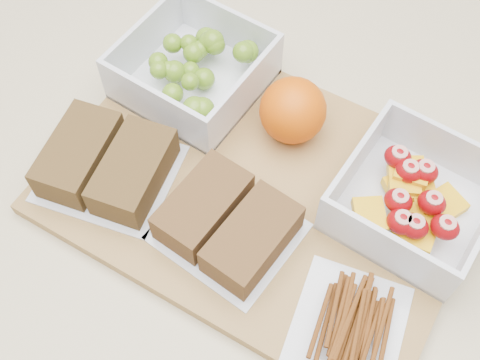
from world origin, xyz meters
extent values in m
cube|color=beige|center=(0.00, 0.00, 0.45)|extent=(1.20, 0.90, 0.90)
cube|color=#A17A42|center=(0.02, 0.02, 0.91)|extent=(0.44, 0.33, 0.02)
cube|color=silver|center=(-0.12, 0.09, 0.92)|extent=(0.15, 0.15, 0.01)
cube|color=silver|center=(-0.12, 0.16, 0.95)|extent=(0.15, 0.01, 0.06)
cube|color=silver|center=(-0.12, 0.02, 0.95)|extent=(0.15, 0.01, 0.06)
cube|color=silver|center=(-0.05, 0.09, 0.95)|extent=(0.01, 0.13, 0.06)
cube|color=silver|center=(-0.19, 0.09, 0.95)|extent=(0.01, 0.13, 0.06)
sphere|color=#5C841B|center=(-0.13, 0.07, 0.94)|extent=(0.03, 0.03, 0.03)
sphere|color=#5C841B|center=(-0.15, 0.07, 0.95)|extent=(0.02, 0.02, 0.02)
sphere|color=#5C841B|center=(-0.12, 0.12, 0.95)|extent=(0.02, 0.02, 0.02)
sphere|color=#5C841B|center=(-0.10, 0.09, 0.94)|extent=(0.02, 0.02, 0.02)
sphere|color=#5C841B|center=(-0.15, 0.10, 0.95)|extent=(0.02, 0.02, 0.02)
sphere|color=#5C841B|center=(-0.12, 0.09, 0.94)|extent=(0.02, 0.02, 0.02)
sphere|color=#5C841B|center=(-0.14, 0.11, 0.95)|extent=(0.02, 0.02, 0.02)
sphere|color=#5C841B|center=(-0.08, 0.04, 0.96)|extent=(0.03, 0.03, 0.03)
sphere|color=#5C841B|center=(-0.08, 0.14, 0.95)|extent=(0.03, 0.03, 0.03)
sphere|color=#5C841B|center=(-0.12, 0.13, 0.96)|extent=(0.03, 0.03, 0.03)
sphere|color=#5C841B|center=(-0.14, 0.06, 0.95)|extent=(0.02, 0.02, 0.02)
sphere|color=#5C841B|center=(-0.08, 0.13, 0.96)|extent=(0.02, 0.02, 0.02)
sphere|color=#5C841B|center=(-0.11, 0.05, 0.94)|extent=(0.02, 0.02, 0.02)
sphere|color=#5C841B|center=(-0.11, 0.13, 0.95)|extent=(0.02, 0.02, 0.02)
sphere|color=#5C841B|center=(-0.13, 0.11, 0.95)|extent=(0.02, 0.02, 0.02)
sphere|color=#5C841B|center=(-0.11, 0.12, 0.95)|extent=(0.02, 0.02, 0.02)
sphere|color=#5C841B|center=(-0.07, 0.04, 0.96)|extent=(0.03, 0.03, 0.03)
sphere|color=#5C841B|center=(-0.07, 0.05, 0.94)|extent=(0.02, 0.02, 0.02)
sphere|color=#5C841B|center=(-0.13, 0.11, 0.95)|extent=(0.02, 0.02, 0.02)
sphere|color=#5C841B|center=(-0.14, 0.07, 0.95)|extent=(0.02, 0.02, 0.02)
sphere|color=#5C841B|center=(-0.13, 0.13, 0.95)|extent=(0.03, 0.03, 0.03)
sphere|color=#5C841B|center=(-0.10, 0.06, 0.95)|extent=(0.02, 0.02, 0.02)
cube|color=silver|center=(0.16, 0.08, 0.92)|extent=(0.14, 0.14, 0.01)
cube|color=silver|center=(0.16, 0.14, 0.95)|extent=(0.14, 0.01, 0.06)
cube|color=silver|center=(0.16, 0.01, 0.95)|extent=(0.14, 0.01, 0.06)
cube|color=silver|center=(0.09, 0.08, 0.95)|extent=(0.01, 0.13, 0.06)
cube|color=#DBA00C|center=(0.17, 0.05, 0.93)|extent=(0.04, 0.05, 0.01)
cube|color=#DBA00C|center=(0.15, 0.10, 0.93)|extent=(0.05, 0.06, 0.01)
cube|color=#DBA00C|center=(0.17, 0.08, 0.93)|extent=(0.05, 0.05, 0.01)
cube|color=#DBA00C|center=(0.19, 0.09, 0.93)|extent=(0.05, 0.05, 0.01)
cube|color=#DBA00C|center=(0.14, 0.09, 0.94)|extent=(0.05, 0.05, 0.01)
cube|color=#DBA00C|center=(0.15, 0.10, 0.95)|extent=(0.04, 0.04, 0.01)
cube|color=#DBA00C|center=(0.13, 0.03, 0.94)|extent=(0.05, 0.05, 0.01)
cube|color=#DBA00C|center=(0.18, 0.05, 0.94)|extent=(0.04, 0.04, 0.01)
cube|color=#DBA00C|center=(0.15, 0.08, 0.93)|extent=(0.05, 0.04, 0.01)
ellipsoid|color=#91070C|center=(0.18, 0.08, 0.95)|extent=(0.03, 0.02, 0.02)
ellipsoid|color=#91070C|center=(0.17, 0.04, 0.95)|extent=(0.03, 0.02, 0.02)
ellipsoid|color=#91070C|center=(0.13, 0.10, 0.95)|extent=(0.03, 0.02, 0.02)
ellipsoid|color=#91070C|center=(0.20, 0.06, 0.95)|extent=(0.03, 0.02, 0.02)
ellipsoid|color=#91070C|center=(0.14, 0.10, 0.95)|extent=(0.03, 0.02, 0.02)
ellipsoid|color=#91070C|center=(0.16, 0.04, 0.95)|extent=(0.03, 0.02, 0.02)
ellipsoid|color=#91070C|center=(0.15, 0.06, 0.95)|extent=(0.03, 0.02, 0.02)
ellipsoid|color=#91070C|center=(0.16, 0.10, 0.95)|extent=(0.03, 0.02, 0.02)
sphere|color=#E65805|center=(0.01, 0.09, 0.95)|extent=(0.07, 0.07, 0.07)
cube|color=silver|center=(-0.12, -0.06, 0.92)|extent=(0.16, 0.15, 0.00)
cube|color=brown|center=(-0.15, -0.07, 0.94)|extent=(0.08, 0.11, 0.04)
cube|color=brown|center=(-0.09, -0.05, 0.94)|extent=(0.08, 0.11, 0.04)
cube|color=silver|center=(0.02, -0.05, 0.92)|extent=(0.13, 0.12, 0.00)
cube|color=brown|center=(-0.01, -0.05, 0.94)|extent=(0.06, 0.10, 0.04)
cube|color=brown|center=(0.05, -0.05, 0.94)|extent=(0.06, 0.10, 0.04)
cube|color=silver|center=(0.17, -0.07, 0.92)|extent=(0.12, 0.14, 0.00)
camera|label=1|loc=(0.18, -0.26, 1.46)|focal=45.00mm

